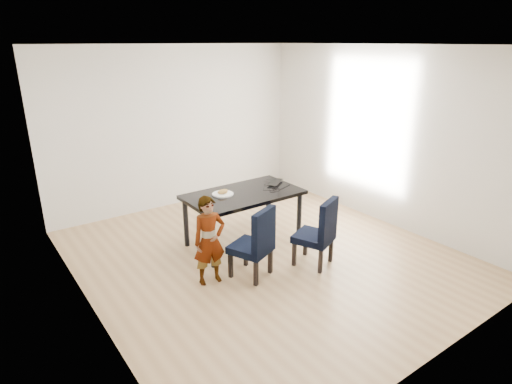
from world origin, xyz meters
TOP-DOWN VIEW (x-y plane):
  - floor at (0.00, 0.00)m, footprint 4.50×5.00m
  - ceiling at (0.00, 0.00)m, footprint 4.50×5.00m
  - wall_back at (0.00, 2.50)m, footprint 4.50×0.01m
  - wall_front at (0.00, -2.50)m, footprint 4.50×0.01m
  - wall_left at (-2.25, 0.00)m, footprint 0.01×5.00m
  - wall_right at (2.25, 0.00)m, footprint 0.01×5.00m
  - dining_table at (0.00, 0.50)m, footprint 1.60×0.90m
  - chair_left at (-0.45, -0.31)m, footprint 0.57×0.58m
  - chair_right at (0.37, -0.55)m, footprint 0.58×0.59m
  - child at (-0.93, -0.15)m, footprint 0.43×0.31m
  - plate at (-0.27, 0.61)m, footprint 0.31×0.31m
  - sandwich at (-0.27, 0.60)m, footprint 0.17×0.09m
  - laptop at (0.59, 0.61)m, footprint 0.43×0.39m
  - cable_tangle at (0.42, 0.32)m, footprint 0.19×0.19m

SIDE VIEW (x-z plane):
  - floor at x=0.00m, z-range -0.01..0.00m
  - dining_table at x=0.00m, z-range 0.00..0.75m
  - chair_left at x=-0.45m, z-range 0.00..0.90m
  - chair_right at x=0.37m, z-range 0.00..0.91m
  - child at x=-0.93m, z-range 0.00..1.08m
  - cable_tangle at x=0.42m, z-range 0.75..0.76m
  - plate at x=-0.27m, z-range 0.75..0.77m
  - laptop at x=0.59m, z-range 0.75..0.78m
  - sandwich at x=-0.27m, z-range 0.77..0.83m
  - wall_back at x=0.00m, z-range 0.00..2.70m
  - wall_front at x=0.00m, z-range 0.00..2.70m
  - wall_left at x=-2.25m, z-range 0.00..2.70m
  - wall_right at x=2.25m, z-range 0.00..2.70m
  - ceiling at x=0.00m, z-range 2.70..2.71m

